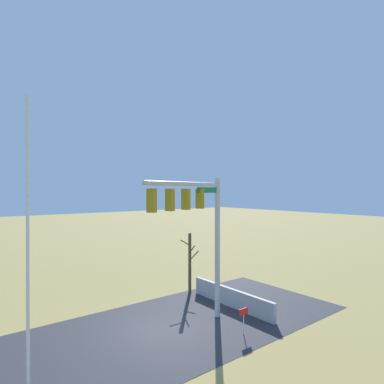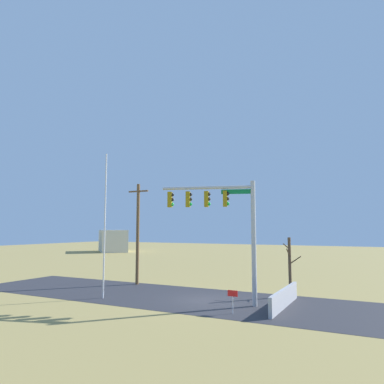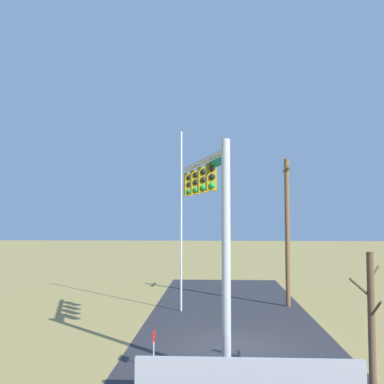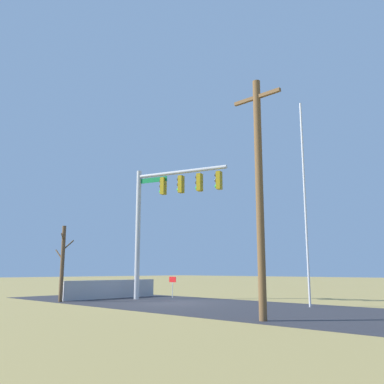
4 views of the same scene
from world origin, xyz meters
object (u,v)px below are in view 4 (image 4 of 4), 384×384
(flagpole, at_px, (305,201))
(open_sign, at_px, (173,282))
(signal_mast, at_px, (164,205))
(bare_tree, at_px, (62,262))
(utility_pole, at_px, (259,190))

(flagpole, xyz_separation_m, open_sign, (9.00, -0.20, -3.83))
(signal_mast, relative_size, flagpole, 0.77)
(flagpole, height_order, open_sign, flagpole)
(signal_mast, xyz_separation_m, open_sign, (1.15, -1.83, -4.32))
(bare_tree, bearing_deg, utility_pole, -178.71)
(utility_pole, relative_size, bare_tree, 2.10)
(bare_tree, bearing_deg, open_sign, -105.06)
(bare_tree, bearing_deg, signal_mast, -122.55)
(flagpole, xyz_separation_m, bare_tree, (10.69, 6.08, -2.73))
(signal_mast, relative_size, bare_tree, 1.88)
(utility_pole, bearing_deg, signal_mast, -24.07)
(utility_pole, distance_m, bare_tree, 12.40)
(signal_mast, bearing_deg, utility_pole, 155.93)
(signal_mast, relative_size, utility_pole, 0.90)
(utility_pole, bearing_deg, open_sign, -29.76)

